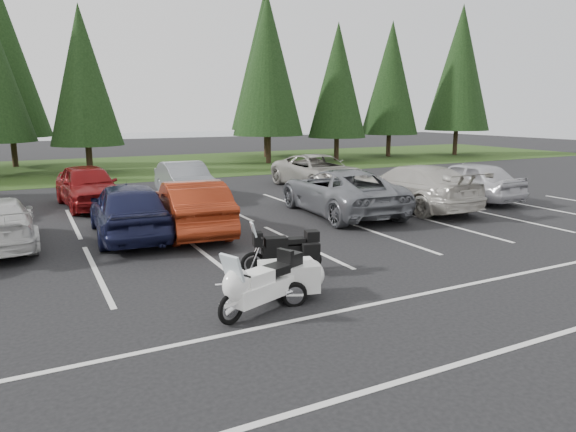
# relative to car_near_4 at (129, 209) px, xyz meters

# --- Properties ---
(ground) EXTENTS (120.00, 120.00, 0.00)m
(ground) POSITION_rel_car_near_4_xyz_m (0.87, -4.12, -0.84)
(ground) COLOR black
(ground) RESTS_ON ground
(grass_strip) EXTENTS (80.00, 16.00, 0.01)m
(grass_strip) POSITION_rel_car_near_4_xyz_m (0.87, 19.88, -0.83)
(grass_strip) COLOR #1E3611
(grass_strip) RESTS_ON ground
(lake_water) EXTENTS (70.00, 50.00, 0.02)m
(lake_water) POSITION_rel_car_near_4_xyz_m (4.87, 50.88, -0.84)
(lake_water) COLOR slate
(lake_water) RESTS_ON ground
(stall_markings) EXTENTS (32.00, 16.00, 0.01)m
(stall_markings) POSITION_rel_car_near_4_xyz_m (0.87, -2.12, -0.83)
(stall_markings) COLOR silver
(stall_markings) RESTS_ON ground
(conifer_5) EXTENTS (4.14, 4.14, 9.63)m
(conifer_5) POSITION_rel_car_near_4_xyz_m (0.87, 17.48, 4.79)
(conifer_5) COLOR #332316
(conifer_5) RESTS_ON ground
(conifer_6) EXTENTS (4.93, 4.93, 11.48)m
(conifer_6) POSITION_rel_car_near_4_xyz_m (12.87, 17.98, 5.88)
(conifer_6) COLOR #332316
(conifer_6) RESTS_ON ground
(conifer_7) EXTENTS (4.27, 4.27, 9.94)m
(conifer_7) POSITION_rel_car_near_4_xyz_m (18.37, 17.68, 4.98)
(conifer_7) COLOR #332316
(conifer_7) RESTS_ON ground
(conifer_8) EXTENTS (4.53, 4.53, 10.56)m
(conifer_8) POSITION_rel_car_near_4_xyz_m (23.87, 18.48, 5.34)
(conifer_8) COLOR #332316
(conifer_8) RESTS_ON ground
(conifer_9) EXTENTS (5.19, 5.19, 12.10)m
(conifer_9) POSITION_rel_car_near_4_xyz_m (29.87, 17.18, 6.24)
(conifer_9) COLOR #332316
(conifer_9) RESTS_ON ground
(conifer_back_b) EXTENTS (4.97, 4.97, 11.58)m
(conifer_back_b) POSITION_rel_car_near_4_xyz_m (-3.13, 23.38, 5.94)
(conifer_back_b) COLOR #332316
(conifer_back_b) RESTS_ON ground
(conifer_back_c) EXTENTS (5.50, 5.50, 12.81)m
(conifer_back_c) POSITION_rel_car_near_4_xyz_m (14.87, 22.68, 6.66)
(conifer_back_c) COLOR #332316
(conifer_back_c) RESTS_ON ground
(car_near_4) EXTENTS (2.23, 5.00, 1.67)m
(car_near_4) POSITION_rel_car_near_4_xyz_m (0.00, 0.00, 0.00)
(car_near_4) COLOR #161939
(car_near_4) RESTS_ON ground
(car_near_5) EXTENTS (2.20, 5.02, 1.61)m
(car_near_5) POSITION_rel_car_near_4_xyz_m (1.81, -0.23, -0.03)
(car_near_5) COLOR maroon
(car_near_5) RESTS_ON ground
(car_near_6) EXTENTS (3.15, 6.04, 1.63)m
(car_near_6) POSITION_rel_car_near_4_xyz_m (7.41, 0.19, -0.02)
(car_near_6) COLOR slate
(car_near_6) RESTS_ON ground
(car_near_7) EXTENTS (2.44, 5.78, 1.67)m
(car_near_7) POSITION_rel_car_near_4_xyz_m (10.40, -0.20, -0.00)
(car_near_7) COLOR #B9B4AA
(car_near_7) RESTS_ON ground
(car_near_8) EXTENTS (2.18, 4.89, 1.63)m
(car_near_8) POSITION_rel_car_near_4_xyz_m (13.63, 0.22, -0.02)
(car_near_8) COLOR #B7B6BB
(car_near_8) RESTS_ON ground
(car_far_2) EXTENTS (2.33, 4.94, 1.63)m
(car_far_2) POSITION_rel_car_near_4_xyz_m (-0.48, 5.75, -0.02)
(car_far_2) COLOR maroon
(car_far_2) RESTS_ON ground
(car_far_3) EXTENTS (1.75, 4.72, 1.54)m
(car_far_3) POSITION_rel_car_near_4_xyz_m (3.32, 5.73, -0.06)
(car_far_3) COLOR gray
(car_far_3) RESTS_ON ground
(car_far_4) EXTENTS (2.69, 5.74, 1.59)m
(car_far_4) POSITION_rel_car_near_4_xyz_m (9.88, 5.91, -0.04)
(car_far_4) COLOR #A5A197
(car_far_4) RESTS_ON ground
(touring_motorcycle) EXTENTS (2.39, 1.50, 1.27)m
(touring_motorcycle) POSITION_rel_car_near_4_xyz_m (1.07, -6.98, -0.20)
(touring_motorcycle) COLOR white
(touring_motorcycle) RESTS_ON ground
(cargo_trailer) EXTENTS (1.75, 1.22, 0.74)m
(cargo_trailer) POSITION_rel_car_near_4_xyz_m (1.84, -6.57, -0.47)
(cargo_trailer) COLOR white
(cargo_trailer) RESTS_ON ground
(adventure_motorcycle) EXTENTS (2.19, 1.16, 1.27)m
(adventure_motorcycle) POSITION_rel_car_near_4_xyz_m (2.39, -5.18, -0.20)
(adventure_motorcycle) COLOR black
(adventure_motorcycle) RESTS_ON ground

